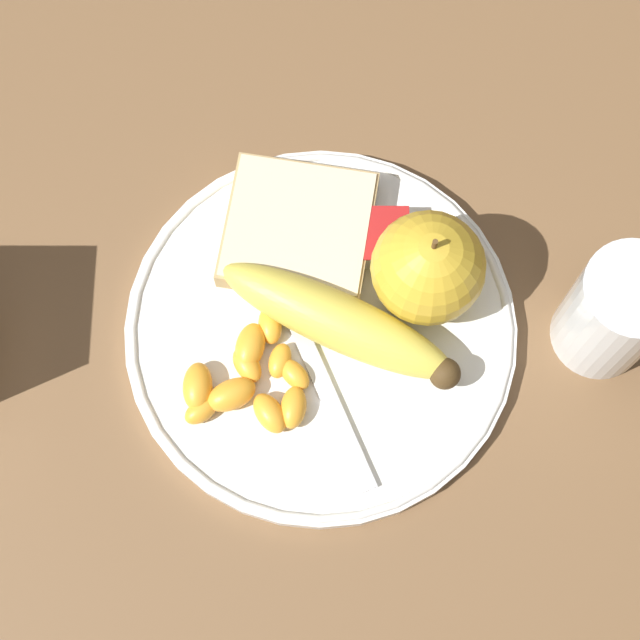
{
  "coord_description": "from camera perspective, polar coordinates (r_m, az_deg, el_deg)",
  "views": [
    {
      "loc": [
        -0.0,
        0.22,
        0.73
      ],
      "look_at": [
        0.0,
        0.0,
        0.03
      ],
      "focal_mm": 60.0,
      "sensor_mm": 36.0,
      "label": 1
    }
  ],
  "objects": [
    {
      "name": "ground_plane",
      "position": [
        0.76,
        -0.0,
        -0.73
      ],
      "size": [
        3.0,
        3.0,
        0.0
      ],
      "primitive_type": "plane",
      "color": "brown"
    },
    {
      "name": "plate",
      "position": [
        0.75,
        -0.0,
        -0.55
      ],
      "size": [
        0.27,
        0.27,
        0.01
      ],
      "color": "white",
      "rests_on": "ground_plane"
    },
    {
      "name": "juice_glass",
      "position": [
        0.74,
        15.38,
        0.18
      ],
      "size": [
        0.07,
        0.07,
        0.1
      ],
      "color": "silver",
      "rests_on": "ground_plane"
    },
    {
      "name": "apple",
      "position": [
        0.72,
        5.74,
        2.78
      ],
      "size": [
        0.08,
        0.08,
        0.09
      ],
      "color": "gold",
      "rests_on": "plate"
    },
    {
      "name": "banana",
      "position": [
        0.73,
        1.04,
        -0.33
      ],
      "size": [
        0.17,
        0.11,
        0.04
      ],
      "color": "#E0CC4C",
      "rests_on": "plate"
    },
    {
      "name": "bread_slice",
      "position": [
        0.76,
        -1.21,
        4.84
      ],
      "size": [
        0.12,
        0.11,
        0.02
      ],
      "color": "tan",
      "rests_on": "plate"
    },
    {
      "name": "fork",
      "position": [
        0.74,
        -0.85,
        -1.26
      ],
      "size": [
        0.09,
        0.18,
        0.0
      ],
      "rotation": [
        0.0,
        0.0,
        11.4
      ],
      "color": "silver",
      "rests_on": "plate"
    },
    {
      "name": "jam_packet",
      "position": [
        0.76,
        2.84,
        4.38
      ],
      "size": [
        0.05,
        0.04,
        0.02
      ],
      "color": "silver",
      "rests_on": "plate"
    },
    {
      "name": "orange_segment_0",
      "position": [
        0.73,
        -2.2,
        -2.19
      ],
      "size": [
        0.02,
        0.03,
        0.01
      ],
      "color": "#F9A32D",
      "rests_on": "plate"
    },
    {
      "name": "orange_segment_1",
      "position": [
        0.73,
        -3.79,
        -1.41
      ],
      "size": [
        0.03,
        0.04,
        0.02
      ],
      "color": "#F9A32D",
      "rests_on": "plate"
    },
    {
      "name": "orange_segment_2",
      "position": [
        0.73,
        -6.39,
        -4.82
      ],
      "size": [
        0.03,
        0.03,
        0.01
      ],
      "color": "#F9A32D",
      "rests_on": "plate"
    },
    {
      "name": "orange_segment_3",
      "position": [
        0.73,
        -1.41,
        -2.91
      ],
      "size": [
        0.03,
        0.03,
        0.01
      ],
      "color": "#F9A32D",
      "rests_on": "plate"
    },
    {
      "name": "orange_segment_4",
      "position": [
        0.73,
        -6.59,
        -3.55
      ],
      "size": [
        0.02,
        0.03,
        0.02
      ],
      "color": "#F9A32D",
      "rests_on": "plate"
    },
    {
      "name": "orange_segment_5",
      "position": [
        0.73,
        -4.79,
        -3.99
      ],
      "size": [
        0.04,
        0.03,
        0.02
      ],
      "color": "#F9A32D",
      "rests_on": "plate"
    },
    {
      "name": "orange_segment_6",
      "position": [
        0.72,
        -2.74,
        -4.99
      ],
      "size": [
        0.03,
        0.04,
        0.02
      ],
      "color": "#F9A32D",
      "rests_on": "plate"
    },
    {
      "name": "orange_segment_7",
      "position": [
        0.72,
        -1.48,
        -4.69
      ],
      "size": [
        0.02,
        0.03,
        0.02
      ],
      "color": "#F9A32D",
      "rests_on": "plate"
    },
    {
      "name": "orange_segment_8",
      "position": [
        0.73,
        -3.96,
        -2.4
      ],
      "size": [
        0.03,
        0.03,
        0.02
      ],
      "color": "#F9A32D",
      "rests_on": "plate"
    },
    {
      "name": "orange_segment_9",
      "position": [
        0.74,
        -2.72,
        -0.49
      ],
      "size": [
        0.02,
        0.03,
        0.02
      ],
      "color": "#F9A32D",
      "rests_on": "plate"
    }
  ]
}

